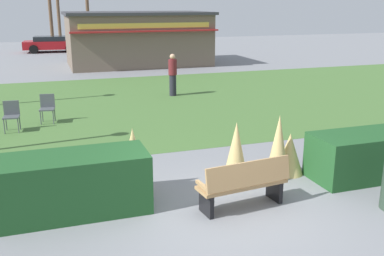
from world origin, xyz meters
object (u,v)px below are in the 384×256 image
(food_kiosk, at_px, (138,38))
(person_strolling, at_px, (173,75))
(tree_center_bg, at_px, (58,12))
(cafe_chair_west, at_px, (11,114))
(park_bench, at_px, (244,184))
(parked_car_west_slot, at_px, (52,44))
(cafe_chair_east, at_px, (47,106))
(parked_car_center_slot, at_px, (115,42))
(tree_left_bg, at_px, (88,10))
(tree_right_bg, at_px, (51,16))

(food_kiosk, relative_size, person_strolling, 5.01)
(tree_center_bg, bearing_deg, cafe_chair_west, -95.31)
(park_bench, relative_size, person_strolling, 1.04)
(cafe_chair_west, distance_m, tree_center_bg, 29.98)
(person_strolling, bearing_deg, cafe_chair_west, -118.50)
(cafe_chair_west, bearing_deg, parked_car_west_slot, 85.41)
(cafe_chair_east, xyz_separation_m, parked_car_center_slot, (5.59, 21.77, 0.12))
(park_bench, height_order, person_strolling, person_strolling)
(parked_car_west_slot, relative_size, parked_car_center_slot, 1.01)
(cafe_chair_west, relative_size, person_strolling, 0.53)
(food_kiosk, height_order, parked_car_center_slot, food_kiosk)
(food_kiosk, bearing_deg, parked_car_center_slot, 89.85)
(parked_car_west_slot, bearing_deg, cafe_chair_east, -92.07)
(person_strolling, distance_m, tree_center_bg, 26.53)
(park_bench, distance_m, tree_left_bg, 32.80)
(park_bench, xyz_separation_m, person_strolling, (1.66, 10.33, 0.38))
(tree_left_bg, distance_m, tree_center_bg, 4.51)
(parked_car_west_slot, bearing_deg, parked_car_center_slot, -0.07)
(food_kiosk, bearing_deg, tree_center_bg, 103.03)
(tree_left_bg, bearing_deg, food_kiosk, -82.75)
(food_kiosk, distance_m, cafe_chair_east, 13.80)
(cafe_chair_east, relative_size, tree_center_bg, 0.14)
(park_bench, relative_size, tree_right_bg, 0.30)
(parked_car_west_slot, height_order, tree_left_bg, tree_left_bg)
(tree_center_bg, bearing_deg, food_kiosk, -76.97)
(cafe_chair_east, bearing_deg, parked_car_west_slot, 87.93)
(tree_left_bg, height_order, tree_right_bg, tree_left_bg)
(food_kiosk, xyz_separation_m, parked_car_center_slot, (0.02, 9.18, -0.93))
(person_strolling, relative_size, tree_right_bg, 0.29)
(park_bench, relative_size, food_kiosk, 0.21)
(park_bench, relative_size, cafe_chair_east, 1.97)
(cafe_chair_west, distance_m, cafe_chair_east, 1.24)
(tree_center_bg, bearing_deg, parked_car_west_slot, -97.53)
(cafe_chair_west, xyz_separation_m, parked_car_center_slot, (6.60, 22.47, 0.12))
(food_kiosk, height_order, tree_left_bg, tree_left_bg)
(cafe_chair_east, height_order, person_strolling, person_strolling)
(tree_left_bg, bearing_deg, parked_car_center_slot, -64.35)
(cafe_chair_west, distance_m, person_strolling, 6.89)
(food_kiosk, bearing_deg, parked_car_west_slot, 117.47)
(park_bench, distance_m, cafe_chair_west, 8.06)
(cafe_chair_west, height_order, cafe_chair_east, same)
(park_bench, xyz_separation_m, tree_left_bg, (0.72, 32.69, 2.56))
(food_kiosk, distance_m, tree_center_bg, 16.96)
(park_bench, relative_size, parked_car_west_slot, 0.40)
(tree_right_bg, bearing_deg, tree_center_bg, 76.58)
(tree_center_bg, bearing_deg, parked_car_center_slot, -62.26)
(food_kiosk, relative_size, tree_right_bg, 1.45)
(cafe_chair_west, height_order, parked_car_center_slot, parked_car_center_slot)
(person_strolling, relative_size, tree_left_bg, 0.25)
(person_strolling, bearing_deg, tree_left_bg, 123.38)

